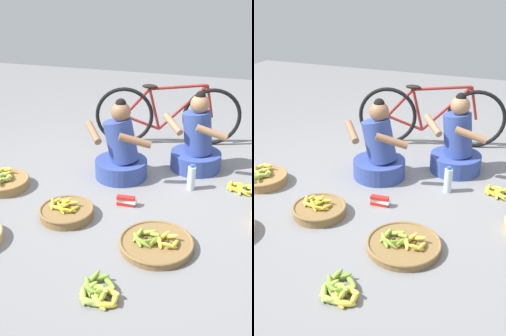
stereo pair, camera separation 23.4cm
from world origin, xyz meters
The scene contains 11 objects.
ground_plane centered at (0.00, 0.00, 0.00)m, with size 10.00×10.00×0.00m, color slate.
vendor_woman_front centered at (-0.21, 0.30, 0.26)m, with size 0.72×0.52×0.81m.
vendor_woman_behind centered at (0.47, 0.71, 0.27)m, with size 0.69×0.52×0.82m.
bicycle_leaning centered at (0.04, 1.29, 0.36)m, with size 1.66×0.48×0.73m.
banana_basket_front_left centered at (0.41, -0.75, 0.04)m, with size 0.56×0.56×0.14m.
banana_basket_front_right centered at (-1.20, -0.27, 0.06)m, with size 0.46×0.46×0.16m.
banana_basket_near_bicycle centered at (-0.41, -0.56, 0.05)m, with size 0.46×0.46×0.15m.
loose_bananas_front_center centered at (0.18, -1.35, 0.03)m, with size 0.29×0.31×0.10m.
loose_bananas_back_center centered at (0.97, 0.35, 0.03)m, with size 0.29×0.24×0.09m.
water_bottle centered at (0.51, 0.24, 0.12)m, with size 0.08×0.08×0.26m.
packet_carton_stack centered at (0.01, -0.23, 0.04)m, with size 0.18×0.06×0.09m.
Camera 1 is at (0.93, -3.16, 1.84)m, focal length 43.10 mm.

